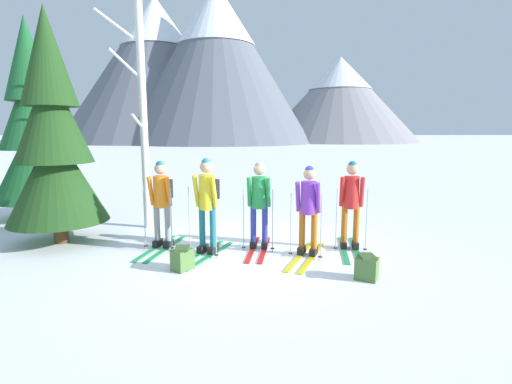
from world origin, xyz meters
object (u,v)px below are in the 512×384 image
Objects in this scene: skier_in_purple at (309,206)px; birch_tree_tall at (142,115)px; skier_in_orange at (162,200)px; skier_in_yellow at (207,200)px; backpack_on_snow_front at (182,259)px; backpack_on_snow_beside at (367,268)px; skier_in_green at (259,202)px; skier_in_red at (351,202)px; pine_tree_near at (53,139)px; pine_tree_mid at (33,129)px.

birch_tree_tall reaches higher than skier_in_purple.
skier_in_yellow is (0.90, -0.43, 0.05)m from skier_in_orange.
backpack_on_snow_front is at bearing -66.33° from skier_in_orange.
skier_in_purple is 4.37× the size of backpack_on_snow_beside.
birch_tree_tall reaches higher than skier_in_green.
skier_in_purple is at bearing -5.80° from skier_in_yellow.
skier_in_orange is 4.27× the size of backpack_on_snow_front.
skier_in_purple is 1.03× the size of skier_in_red.
birch_tree_tall is at bearing 127.98° from skier_in_yellow.
skier_in_green is 1.72m from skier_in_red.
pine_tree_near is (-5.66, 0.70, 1.16)m from skier_in_red.
backpack_on_snow_beside is (0.68, -1.18, -0.71)m from skier_in_purple.
skier_in_green is at bearing -27.26° from pine_tree_mid.
pine_tree_mid reaches higher than skier_in_purple.
birch_tree_tall is (-4.23, 1.88, 1.65)m from skier_in_red.
backpack_on_snow_beside is at bearing -39.77° from birch_tree_tall.
skier_in_yellow is 4.39× the size of backpack_on_snow_beside.
backpack_on_snow_beside is (3.38, -1.79, -0.75)m from skier_in_orange.
pine_tree_near is 0.91× the size of pine_tree_mid.
skier_in_red is 0.37× the size of pine_tree_near.
birch_tree_tall reaches higher than pine_tree_mid.
skier_in_red is at bearing 20.29° from skier_in_purple.
backpack_on_snow_front is (-1.30, -1.08, -0.71)m from skier_in_green.
backpack_on_snow_front is at bearing -31.94° from pine_tree_near.
skier_in_yellow is 2.67m from skier_in_red.
skier_in_yellow is 1.05× the size of skier_in_green.
skier_in_red reaches higher than backpack_on_snow_front.
backpack_on_snow_front is 1.00× the size of backpack_on_snow_beside.
skier_in_red is 5.82m from pine_tree_near.
pine_tree_mid is at bearing 143.86° from skier_in_orange.
pine_tree_near is 0.91× the size of birch_tree_tall.
skier_in_green is 0.98× the size of skier_in_red.
skier_in_green is at bearing 175.96° from skier_in_red.
pine_tree_mid is (-3.62, 2.65, 1.34)m from skier_in_orange.
skier_in_purple is 4.36× the size of backpack_on_snow_front.
skier_in_yellow is 3.30m from pine_tree_near.
skier_in_red is (1.72, -0.12, 0.01)m from skier_in_green.
pine_tree_near is (-3.00, 0.83, 1.09)m from skier_in_yellow.
birch_tree_tall is at bearing -19.78° from pine_tree_mid.
pine_tree_mid reaches higher than backpack_on_snow_beside.
skier_in_purple is at bearing -33.02° from birch_tree_tall.
birch_tree_tall reaches higher than backpack_on_snow_beside.
skier_in_yellow reaches higher than skier_in_orange.
pine_tree_near reaches higher than skier_in_yellow.
skier_in_orange is at bearing 152.10° from backpack_on_snow_beside.
skier_in_purple is 0.35× the size of birch_tree_tall.
skier_in_orange is at bearing 174.68° from skier_in_green.
skier_in_purple is at bearing -26.98° from skier_in_green.
skier_in_red is at bearing -4.70° from skier_in_orange.
skier_in_yellow is at bearing 67.04° from backpack_on_snow_front.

